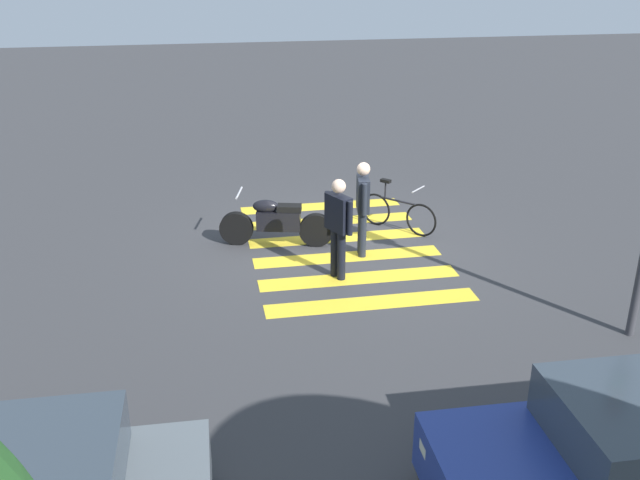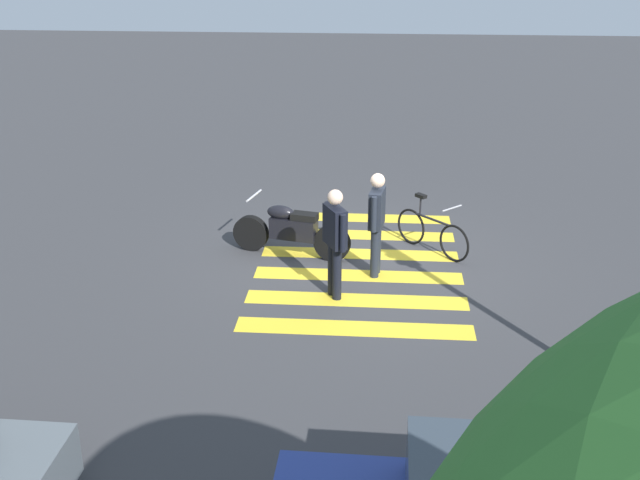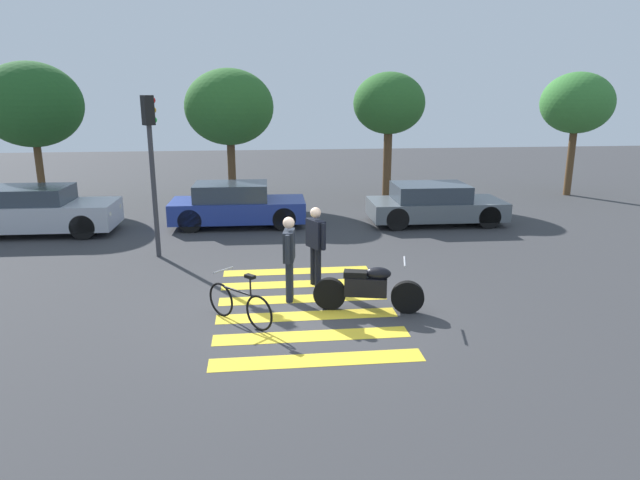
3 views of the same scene
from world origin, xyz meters
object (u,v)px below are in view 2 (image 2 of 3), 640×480
Objects in this scene: police_motorcycle at (291,230)px; leaning_bicycle at (432,232)px; officer_by_motorcycle at (377,218)px; officer_on_foot at (335,237)px.

leaning_bicycle is (-2.41, -0.32, -0.09)m from police_motorcycle.
police_motorcycle is at bearing 7.48° from leaning_bicycle.
police_motorcycle is at bearing -26.05° from officer_by_motorcycle.
police_motorcycle is 2.43m from leaning_bicycle.
officer_by_motorcycle is at bearing -125.67° from officer_on_foot.
officer_on_foot is 1.00× the size of officer_by_motorcycle.
officer_on_foot is at bearing 54.33° from officer_by_motorcycle.
leaning_bicycle is 1.54m from officer_by_motorcycle.
police_motorcycle reaches higher than leaning_bicycle.
police_motorcycle is 1.21× the size of officer_by_motorcycle.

